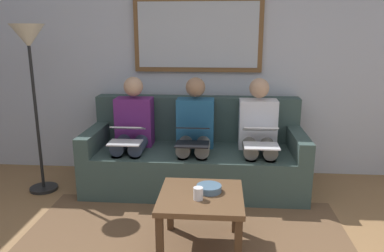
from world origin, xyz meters
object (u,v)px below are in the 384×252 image
object	(u,v)px
person_left	(258,132)
standing_lamp	(30,55)
framed_mirror	(198,35)
person_right	(133,130)
laptop_black	(193,135)
cup	(198,193)
couch	(195,156)
laptop_white	(261,136)
coffee_table	(201,203)
bowl	(209,188)
person_middle	(195,131)
laptop_silver	(127,134)

from	to	relation	value
person_left	standing_lamp	size ratio (longest dim) A/B	0.69
framed_mirror	person_right	distance (m)	1.23
person_left	laptop_black	size ratio (longest dim) A/B	3.07
person_right	standing_lamp	xyz separation A→B (m)	(0.91, 0.20, 0.76)
cup	person_left	bearing A→B (deg)	-113.20
couch	cup	xyz separation A→B (m)	(-0.11, 1.30, 0.17)
couch	laptop_black	xyz separation A→B (m)	(0.00, 0.31, 0.32)
person_left	laptop_black	bearing A→B (deg)	20.45
framed_mirror	standing_lamp	size ratio (longest dim) A/B	0.83
person_left	laptop_white	distance (m)	0.23
person_right	standing_lamp	bearing A→B (deg)	12.33
coffee_table	standing_lamp	size ratio (longest dim) A/B	0.37
laptop_white	standing_lamp	bearing A→B (deg)	-0.81
laptop_black	standing_lamp	world-z (taller)	standing_lamp
bowl	person_middle	bearing A→B (deg)	-80.38
person_left	person_right	bearing A→B (deg)	0.00
person_right	laptop_silver	world-z (taller)	person_right
laptop_silver	standing_lamp	xyz separation A→B (m)	(0.91, -0.04, 0.74)
standing_lamp	laptop_black	bearing A→B (deg)	178.53
coffee_table	cup	size ratio (longest dim) A/B	6.78
coffee_table	laptop_black	size ratio (longest dim) A/B	1.64
couch	laptop_white	distance (m)	0.78
cup	laptop_white	xyz separation A→B (m)	(-0.53, -1.00, 0.15)
person_left	laptop_silver	size ratio (longest dim) A/B	3.26
laptop_white	laptop_silver	distance (m)	1.28
framed_mirror	laptop_silver	size ratio (longest dim) A/B	3.95
cup	person_middle	size ratio (longest dim) A/B	0.08
standing_lamp	bowl	bearing A→B (deg)	152.84
bowl	standing_lamp	xyz separation A→B (m)	(1.73, -0.89, 0.91)
person_left	couch	bearing A→B (deg)	-6.13
person_right	standing_lamp	distance (m)	1.20
person_left	person_middle	world-z (taller)	same
laptop_black	person_right	xyz separation A→B (m)	(0.64, -0.24, -0.02)
laptop_white	laptop_silver	bearing A→B (deg)	0.52
couch	person_right	xyz separation A→B (m)	(0.64, 0.07, 0.30)
couch	framed_mirror	world-z (taller)	framed_mirror
laptop_white	standing_lamp	xyz separation A→B (m)	(2.19, -0.03, 0.74)
person_right	laptop_silver	bearing A→B (deg)	90.00
bowl	person_right	size ratio (longest dim) A/B	0.16
laptop_black	coffee_table	bearing A→B (deg)	98.06
cup	laptop_black	world-z (taller)	laptop_black
cup	couch	bearing A→B (deg)	-85.00
framed_mirror	person_left	distance (m)	1.23
coffee_table	person_middle	size ratio (longest dim) A/B	0.54
couch	person_left	size ratio (longest dim) A/B	1.93
couch	laptop_silver	world-z (taller)	couch
person_left	standing_lamp	bearing A→B (deg)	5.19
laptop_white	laptop_silver	xyz separation A→B (m)	(1.28, 0.01, -0.01)
person_middle	laptop_white	bearing A→B (deg)	160.24
laptop_black	person_middle	bearing A→B (deg)	-90.00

